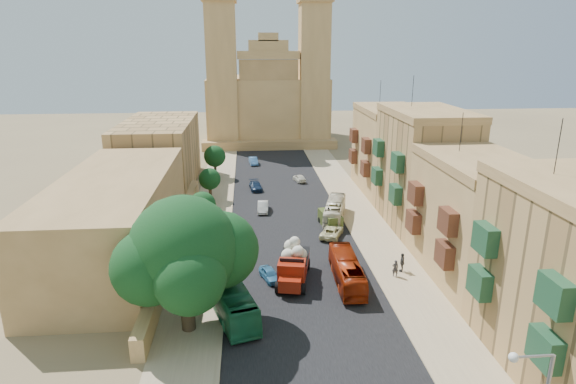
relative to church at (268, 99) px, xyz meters
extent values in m
plane|color=brown|center=(0.00, -78.61, -9.52)|extent=(260.00, 260.00, 0.00)
cube|color=black|center=(0.00, -48.61, -9.51)|extent=(14.00, 140.00, 0.01)
cube|color=tan|center=(9.50, -48.61, -9.51)|extent=(5.00, 140.00, 0.01)
cube|color=tan|center=(-9.50, -48.61, -9.51)|extent=(5.00, 140.00, 0.01)
cube|color=tan|center=(7.00, -48.61, -9.46)|extent=(0.25, 140.00, 0.12)
cube|color=tan|center=(-7.00, -48.61, -9.46)|extent=(0.25, 140.00, 0.12)
cylinder|color=black|center=(15.00, -78.81, 5.08)|extent=(0.06, 0.06, 3.60)
cube|color=#1D482C|center=(11.55, -85.53, -4.96)|extent=(0.90, 2.20, 2.00)
cube|color=#1D482C|center=(11.55, -77.69, -4.96)|extent=(0.90, 2.20, 2.00)
cube|color=#1D482C|center=(11.55, -85.53, -1.60)|extent=(0.90, 2.20, 2.00)
cube|color=#1D482C|center=(11.55, -77.69, -1.60)|extent=(0.90, 2.20, 2.00)
cube|color=#AF864F|center=(16.00, -67.61, -4.27)|extent=(8.00, 14.00, 10.50)
cube|color=#9B7443|center=(16.00, -67.61, 1.38)|extent=(8.20, 14.00, 0.80)
cylinder|color=black|center=(15.00, -64.81, 3.58)|extent=(0.06, 0.06, 3.60)
cube|color=#532B1B|center=(11.55, -71.53, -5.53)|extent=(0.90, 2.20, 2.00)
cube|color=#532B1B|center=(11.55, -63.69, -5.53)|extent=(0.90, 2.20, 2.00)
cube|color=#532B1B|center=(11.55, -71.53, -2.59)|extent=(0.90, 2.20, 2.00)
cube|color=#532B1B|center=(11.55, -63.69, -2.59)|extent=(0.90, 2.20, 2.00)
cube|color=tan|center=(16.00, -53.61, -3.02)|extent=(8.00, 14.00, 13.00)
cube|color=#9B7443|center=(16.00, -53.61, 3.88)|extent=(8.20, 14.00, 0.80)
cylinder|color=black|center=(15.00, -50.81, 6.08)|extent=(0.06, 0.06, 3.60)
cube|color=#1D482C|center=(11.55, -57.53, -4.58)|extent=(0.90, 2.20, 2.00)
cube|color=#1D482C|center=(11.55, -49.69, -4.58)|extent=(0.90, 2.20, 2.00)
cube|color=#1D482C|center=(11.55, -57.53, -0.94)|extent=(0.90, 2.20, 2.00)
cube|color=#1D482C|center=(11.55, -49.69, -0.94)|extent=(0.90, 2.20, 2.00)
cube|color=#AF864F|center=(16.00, -39.61, -3.77)|extent=(8.00, 14.00, 11.50)
cube|color=#9B7443|center=(16.00, -39.61, 2.38)|extent=(8.20, 14.00, 0.80)
cylinder|color=black|center=(15.00, -36.81, 4.58)|extent=(0.06, 0.06, 3.60)
cube|color=#532B1B|center=(11.55, -43.53, -5.15)|extent=(0.90, 2.20, 2.00)
cube|color=#532B1B|center=(11.55, -35.69, -5.15)|extent=(0.90, 2.20, 2.00)
cube|color=#532B1B|center=(11.55, -43.53, -1.93)|extent=(0.90, 2.20, 2.00)
cube|color=#532B1B|center=(11.55, -35.69, -1.93)|extent=(0.90, 2.20, 2.00)
cube|color=#AF864F|center=(-12.50, -58.61, -8.62)|extent=(1.00, 40.00, 1.80)
cube|color=#9B7443|center=(-18.00, -60.61, -5.32)|extent=(10.00, 28.00, 8.40)
cube|color=tan|center=(-18.00, -34.61, -4.52)|extent=(10.00, 22.00, 10.00)
cube|color=#AF864F|center=(0.00, 2.39, -2.52)|extent=(26.00, 20.00, 14.00)
cube|color=#9B7443|center=(0.00, -8.11, -8.62)|extent=(28.00, 4.00, 1.80)
cube|color=#9B7443|center=(0.00, -6.41, 0.48)|extent=(12.00, 2.00, 16.00)
cube|color=#AF864F|center=(0.00, -6.41, 9.38)|extent=(12.60, 2.40, 1.60)
cube|color=#AF864F|center=(0.00, -6.41, 11.08)|extent=(8.00, 2.00, 2.40)
cube|color=#AF864F|center=(0.00, -6.41, 12.88)|extent=(4.00, 2.00, 1.60)
cube|color=#AF864F|center=(-9.50, -5.11, 4.98)|extent=(6.00, 6.00, 29.00)
cube|color=#AF864F|center=(9.50, -5.11, 4.98)|extent=(6.00, 6.00, 29.00)
cylinder|color=#34281A|center=(-9.50, -74.61, -7.51)|extent=(1.06, 1.06, 4.02)
sphere|color=black|center=(-9.50, -74.61, -2.96)|extent=(8.04, 8.04, 8.04)
sphere|color=black|center=(-6.96, -73.34, -3.59)|extent=(5.92, 5.92, 5.92)
sphere|color=black|center=(-11.83, -75.57, -3.81)|extent=(5.50, 5.50, 5.50)
sphere|color=black|center=(-8.87, -77.15, -4.02)|extent=(5.07, 5.07, 5.07)
sphere|color=black|center=(-10.66, -72.29, -2.11)|extent=(4.65, 4.65, 4.65)
cylinder|color=#34281A|center=(-10.00, -66.61, -8.48)|extent=(0.44, 0.44, 2.06)
sphere|color=black|center=(-10.00, -66.61, -6.40)|extent=(3.00, 3.00, 3.00)
cylinder|color=#34281A|center=(-10.00, -54.61, -8.43)|extent=(0.44, 0.44, 2.17)
sphere|color=black|center=(-10.00, -54.61, -6.23)|extent=(3.16, 3.16, 3.16)
cylinder|color=#34281A|center=(-10.00, -42.61, -8.48)|extent=(0.44, 0.44, 2.06)
sphere|color=black|center=(-10.00, -42.61, -6.40)|extent=(3.00, 3.00, 3.00)
cylinder|color=#34281A|center=(-10.00, -30.61, -8.31)|extent=(0.44, 0.44, 2.40)
sphere|color=black|center=(-10.00, -30.61, -5.89)|extent=(3.49, 3.49, 3.49)
cylinder|color=gray|center=(7.30, -90.61, -1.52)|extent=(1.80, 0.12, 0.12)
sphere|color=white|center=(6.40, -90.61, -1.52)|extent=(0.44, 0.44, 0.44)
cube|color=maroon|center=(-0.55, -66.30, -8.10)|extent=(3.25, 4.49, 1.02)
cube|color=black|center=(-0.55, -66.30, -7.53)|extent=(3.32, 4.55, 0.14)
cube|color=maroon|center=(-1.06, -68.85, -7.99)|extent=(2.71, 2.36, 2.04)
cube|color=maroon|center=(-1.33, -70.18, -8.44)|extent=(2.16, 1.71, 1.13)
cube|color=black|center=(-1.06, -68.85, -7.19)|extent=(2.13, 0.54, 1.02)
cylinder|color=black|center=(-2.38, -69.62, -9.01)|extent=(0.59, 1.08, 1.02)
cylinder|color=black|center=(-0.16, -70.07, -9.01)|extent=(0.59, 1.08, 1.02)
cylinder|color=black|center=(-1.39, -64.74, -9.01)|extent=(0.59, 1.08, 1.02)
cylinder|color=black|center=(0.83, -65.19, -9.01)|extent=(0.59, 1.08, 1.02)
sphere|color=beige|center=(-1.24, -66.85, -7.25)|extent=(1.25, 1.25, 1.25)
sphere|color=beige|center=(-0.06, -66.74, -7.25)|extent=(1.25, 1.25, 1.25)
sphere|color=beige|center=(-0.41, -65.63, -7.25)|extent=(1.25, 1.25, 1.25)
sphere|color=beige|center=(-0.97, -66.09, -6.63)|extent=(1.13, 1.13, 1.13)
sphere|color=beige|center=(-0.36, -67.37, -6.69)|extent=(1.13, 1.13, 1.13)
sphere|color=beige|center=(-0.57, -66.41, -6.12)|extent=(1.02, 1.02, 1.02)
cube|color=#3D4C1C|center=(4.94, -53.95, -8.66)|extent=(2.48, 4.37, 1.70)
cylinder|color=black|center=(4.40, -55.50, -9.17)|extent=(0.38, 0.72, 0.68)
cylinder|color=black|center=(5.99, -55.22, -9.17)|extent=(0.38, 0.72, 0.68)
cylinder|color=black|center=(3.90, -52.68, -9.17)|extent=(0.38, 0.72, 0.68)
cylinder|color=black|center=(5.49, -52.40, -9.17)|extent=(0.38, 0.72, 0.68)
imported|color=#1A633C|center=(-6.50, -72.37, -8.11)|extent=(5.15, 10.34, 2.81)
imported|color=maroon|center=(4.00, -68.31, -8.28)|extent=(2.31, 8.91, 2.47)
imported|color=beige|center=(5.91, -51.64, -8.30)|extent=(4.29, 8.93, 2.43)
imported|color=teal|center=(-2.93, -67.09, -8.97)|extent=(2.24, 3.43, 1.09)
imported|color=beige|center=(-2.88, -47.90, -8.89)|extent=(1.54, 3.89, 1.26)
imported|color=beige|center=(4.58, -57.22, -8.90)|extent=(3.57, 4.85, 1.23)
imported|color=#152641|center=(-3.61, -37.98, -8.91)|extent=(2.10, 4.30, 1.20)
imported|color=silver|center=(3.42, -34.03, -8.94)|extent=(2.08, 3.60, 1.15)
imported|color=#4578B2|center=(-3.66, -21.76, -8.88)|extent=(1.74, 3.99, 1.28)
imported|color=#2B292C|center=(8.79, -67.44, -8.69)|extent=(0.62, 0.42, 1.65)
imported|color=#373738|center=(9.73, -66.51, -8.57)|extent=(0.80, 1.20, 1.89)
camera|label=1|loc=(-4.71, -107.27, 11.23)|focal=30.00mm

